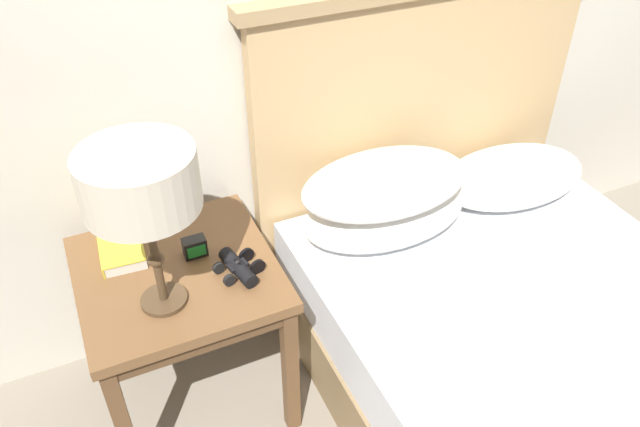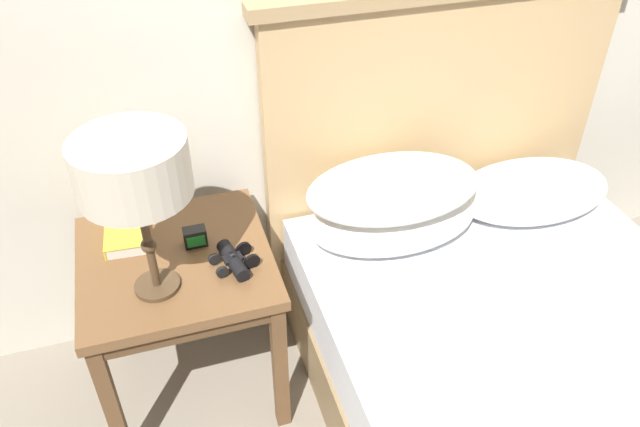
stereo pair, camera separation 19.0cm
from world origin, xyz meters
name	(u,v)px [view 1 (the left image)]	position (x,y,z in m)	size (l,w,h in m)	color
nightstand	(179,288)	(-0.65, 0.59, 0.51)	(0.58, 0.58, 0.59)	brown
bed	(528,342)	(0.34, 0.11, 0.29)	(1.35, 1.82, 1.23)	olive
table_lamp	(140,184)	(-0.71, 0.47, 0.99)	(0.29, 0.29, 0.49)	#4C3823
book_on_nightstand	(121,248)	(-0.78, 0.74, 0.61)	(0.14, 0.22, 0.04)	silver
binoculars_pair	(239,267)	(-0.48, 0.50, 0.61)	(0.15, 0.16, 0.05)	black
alarm_clock	(195,247)	(-0.58, 0.63, 0.62)	(0.07, 0.05, 0.06)	black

